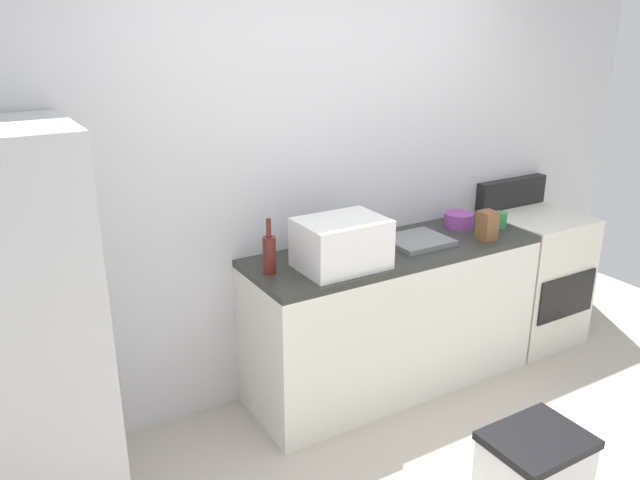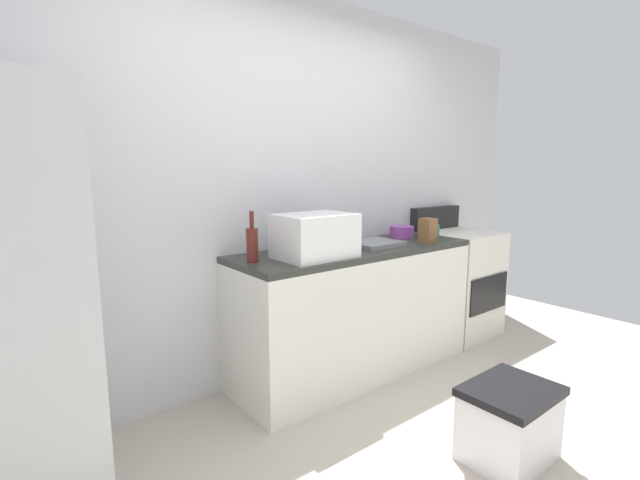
{
  "view_description": "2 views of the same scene",
  "coord_description": "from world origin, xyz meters",
  "px_view_note": "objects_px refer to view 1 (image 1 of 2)",
  "views": [
    {
      "loc": [
        -1.87,
        -1.59,
        2.18
      ],
      "look_at": [
        -0.29,
        1.06,
        1.1
      ],
      "focal_mm": 35.81,
      "sensor_mm": 36.0,
      "label": 1
    },
    {
      "loc": [
        -1.78,
        -1.02,
        1.44
      ],
      "look_at": [
        -0.23,
        0.94,
        1.04
      ],
      "focal_mm": 24.97,
      "sensor_mm": 36.0,
      "label": 2
    }
  ],
  "objects_px": {
    "wine_bottle": "(269,253)",
    "refrigerator": "(14,337)",
    "microwave": "(341,243)",
    "coffee_mug": "(500,220)",
    "mixing_bowl": "(459,220)",
    "knife_block": "(487,226)",
    "stove_oven": "(531,275)",
    "storage_bin": "(534,470)"
  },
  "relations": [
    {
      "from": "wine_bottle",
      "to": "refrigerator",
      "type": "bearing_deg",
      "value": -176.6
    },
    {
      "from": "stove_oven",
      "to": "knife_block",
      "type": "relative_size",
      "value": 6.11
    },
    {
      "from": "microwave",
      "to": "wine_bottle",
      "type": "xyz_separation_m",
      "value": [
        -0.37,
        0.12,
        -0.03
      ]
    },
    {
      "from": "wine_bottle",
      "to": "knife_block",
      "type": "xyz_separation_m",
      "value": [
        1.36,
        -0.2,
        -0.02
      ]
    },
    {
      "from": "refrigerator",
      "to": "microwave",
      "type": "relative_size",
      "value": 3.89
    },
    {
      "from": "stove_oven",
      "to": "storage_bin",
      "type": "xyz_separation_m",
      "value": [
        -1.3,
        -1.21,
        -0.27
      ]
    },
    {
      "from": "stove_oven",
      "to": "microwave",
      "type": "height_order",
      "value": "microwave"
    },
    {
      "from": "knife_block",
      "to": "storage_bin",
      "type": "distance_m",
      "value": 1.45
    },
    {
      "from": "refrigerator",
      "to": "knife_block",
      "type": "bearing_deg",
      "value": -2.73
    },
    {
      "from": "knife_block",
      "to": "mixing_bowl",
      "type": "xyz_separation_m",
      "value": [
        0.04,
        0.28,
        -0.04
      ]
    },
    {
      "from": "microwave",
      "to": "coffee_mug",
      "type": "bearing_deg",
      "value": 2.6
    },
    {
      "from": "knife_block",
      "to": "stove_oven",
      "type": "bearing_deg",
      "value": 15.15
    },
    {
      "from": "knife_block",
      "to": "storage_bin",
      "type": "xyz_separation_m",
      "value": [
        -0.63,
        -1.03,
        -0.8
      ]
    },
    {
      "from": "microwave",
      "to": "mixing_bowl",
      "type": "bearing_deg",
      "value": 11.34
    },
    {
      "from": "wine_bottle",
      "to": "coffee_mug",
      "type": "distance_m",
      "value": 1.61
    },
    {
      "from": "microwave",
      "to": "storage_bin",
      "type": "height_order",
      "value": "microwave"
    },
    {
      "from": "microwave",
      "to": "knife_block",
      "type": "distance_m",
      "value": 1.0
    },
    {
      "from": "mixing_bowl",
      "to": "storage_bin",
      "type": "height_order",
      "value": "mixing_bowl"
    },
    {
      "from": "stove_oven",
      "to": "wine_bottle",
      "type": "distance_m",
      "value": 2.1
    },
    {
      "from": "microwave",
      "to": "coffee_mug",
      "type": "height_order",
      "value": "microwave"
    },
    {
      "from": "refrigerator",
      "to": "mixing_bowl",
      "type": "relative_size",
      "value": 9.41
    },
    {
      "from": "mixing_bowl",
      "to": "storage_bin",
      "type": "xyz_separation_m",
      "value": [
        -0.67,
        -1.32,
        -0.75
      ]
    },
    {
      "from": "knife_block",
      "to": "microwave",
      "type": "bearing_deg",
      "value": 175.68
    },
    {
      "from": "refrigerator",
      "to": "wine_bottle",
      "type": "relative_size",
      "value": 5.96
    },
    {
      "from": "stove_oven",
      "to": "mixing_bowl",
      "type": "distance_m",
      "value": 0.8
    },
    {
      "from": "refrigerator",
      "to": "storage_bin",
      "type": "relative_size",
      "value": 3.89
    },
    {
      "from": "microwave",
      "to": "knife_block",
      "type": "bearing_deg",
      "value": -4.32
    },
    {
      "from": "microwave",
      "to": "storage_bin",
      "type": "relative_size",
      "value": 1.0
    },
    {
      "from": "refrigerator",
      "to": "knife_block",
      "type": "relative_size",
      "value": 9.94
    },
    {
      "from": "wine_bottle",
      "to": "storage_bin",
      "type": "height_order",
      "value": "wine_bottle"
    },
    {
      "from": "refrigerator",
      "to": "storage_bin",
      "type": "xyz_separation_m",
      "value": [
        1.97,
        -1.16,
        -0.7
      ]
    },
    {
      "from": "stove_oven",
      "to": "coffee_mug",
      "type": "bearing_deg",
      "value": -173.35
    },
    {
      "from": "wine_bottle",
      "to": "mixing_bowl",
      "type": "relative_size",
      "value": 1.58
    },
    {
      "from": "refrigerator",
      "to": "coffee_mug",
      "type": "relative_size",
      "value": 17.89
    },
    {
      "from": "mixing_bowl",
      "to": "storage_bin",
      "type": "distance_m",
      "value": 1.66
    },
    {
      "from": "refrigerator",
      "to": "knife_block",
      "type": "distance_m",
      "value": 2.61
    },
    {
      "from": "refrigerator",
      "to": "knife_block",
      "type": "height_order",
      "value": "refrigerator"
    },
    {
      "from": "refrigerator",
      "to": "stove_oven",
      "type": "relative_size",
      "value": 1.63
    },
    {
      "from": "coffee_mug",
      "to": "mixing_bowl",
      "type": "relative_size",
      "value": 0.53
    },
    {
      "from": "storage_bin",
      "to": "refrigerator",
      "type": "bearing_deg",
      "value": 149.6
    },
    {
      "from": "refrigerator",
      "to": "mixing_bowl",
      "type": "bearing_deg",
      "value": 3.4
    },
    {
      "from": "stove_oven",
      "to": "microwave",
      "type": "bearing_deg",
      "value": -176.39
    }
  ]
}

